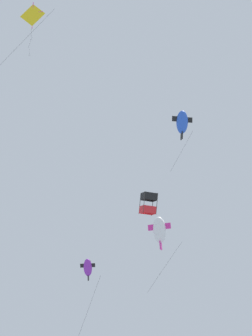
% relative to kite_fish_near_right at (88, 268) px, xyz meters
% --- Properties ---
extents(kite_fish_near_right, '(1.60, 1.12, 6.25)m').
position_rel_kite_fish_near_right_xyz_m(kite_fish_near_right, '(0.00, 0.00, 0.00)').
color(kite_fish_near_right, purple).
extents(kite_fish_mid_left, '(1.95, 1.60, 5.80)m').
position_rel_kite_fish_near_right_xyz_m(kite_fish_mid_left, '(6.69, 3.02, 13.01)').
color(kite_fish_mid_left, blue).
extents(kite_diamond_low_drifter, '(3.32, 1.95, 7.03)m').
position_rel_kite_fish_near_right_xyz_m(kite_diamond_low_drifter, '(-2.45, -9.01, 13.83)').
color(kite_diamond_low_drifter, yellow).
extents(kite_fish_near_left, '(2.56, 1.99, 6.31)m').
position_rel_kite_fish_near_right_xyz_m(kite_fish_near_left, '(4.49, 4.84, 4.54)').
color(kite_fish_near_left, white).
extents(kite_box_far_centre, '(1.39, 1.59, 1.65)m').
position_rel_kite_fish_near_right_xyz_m(kite_box_far_centre, '(4.17, -1.40, 3.74)').
color(kite_box_far_centre, black).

